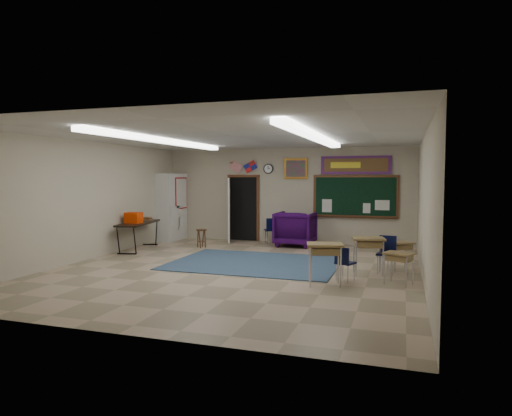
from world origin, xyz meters
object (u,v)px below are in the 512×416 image
(student_desk_front_right, at_px, (400,254))
(folding_table, at_px, (138,235))
(student_desk_front_left, at_px, (368,254))
(wooden_stool, at_px, (201,238))
(wingback_armchair, at_px, (295,229))

(student_desk_front_right, distance_m, folding_table, 7.24)
(student_desk_front_left, height_order, wooden_stool, student_desk_front_left)
(folding_table, bearing_deg, student_desk_front_right, -15.95)
(student_desk_front_right, xyz_separation_m, wooden_stool, (-5.63, 1.54, -0.07))
(wingback_armchair, relative_size, wooden_stool, 2.12)
(student_desk_front_left, relative_size, wooden_stool, 1.47)
(student_desk_front_left, distance_m, student_desk_front_right, 1.00)
(wingback_armchair, height_order, wooden_stool, wingback_armchair)
(student_desk_front_right, height_order, folding_table, folding_table)
(student_desk_front_left, xyz_separation_m, folding_table, (-6.55, 1.39, -0.01))
(wooden_stool, bearing_deg, student_desk_front_left, -24.66)
(student_desk_front_left, distance_m, wooden_stool, 5.48)
(student_desk_front_left, xyz_separation_m, student_desk_front_right, (0.66, 0.75, -0.09))
(wingback_armchair, bearing_deg, folding_table, 27.95)
(student_desk_front_left, bearing_deg, student_desk_front_right, 36.65)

